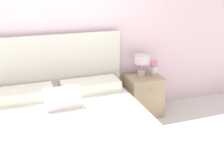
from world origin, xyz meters
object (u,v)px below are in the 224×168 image
Objects in this scene: bed at (70,139)px; flower_vase at (154,66)px; table_lamp at (142,61)px; nightstand at (144,96)px.

flower_vase is (1.46, 0.85, 0.44)m from bed.
bed is 6.82× the size of table_lamp.
flower_vase is (0.21, 0.02, -0.10)m from table_lamp.
bed is at bearing -146.51° from table_lamp.
table_lamp is 1.43× the size of flower_vase.
bed is 1.75m from flower_vase.
bed is at bearing -149.98° from flower_vase.
table_lamp is at bearing 33.49° from bed.
bed is 1.59m from table_lamp.
nightstand is at bearing -69.40° from table_lamp.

